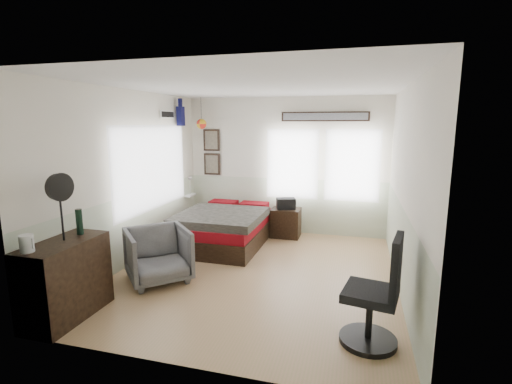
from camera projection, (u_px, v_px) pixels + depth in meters
ground_plane at (255, 273)px, 5.51m from camera, size 4.00×4.50×0.01m
room_shell at (254, 164)px, 5.41m from camera, size 4.02×4.52×2.71m
wall_decor at (228, 128)px, 7.27m from camera, size 3.55×1.32×1.44m
bed at (225, 228)px, 6.79m from camera, size 1.46×1.99×0.63m
dresser at (66, 280)px, 4.19m from camera, size 0.48×1.00×0.90m
armchair at (158, 255)px, 5.19m from camera, size 1.16×1.16×0.76m
nightstand at (286, 223)px, 7.25m from camera, size 0.56×0.45×0.56m
task_chair at (377, 301)px, 3.65m from camera, size 0.59×0.59×1.15m
kettle at (27, 244)px, 3.75m from camera, size 0.16×0.14×0.18m
bottle at (79, 222)px, 4.35m from camera, size 0.08×0.08×0.30m
stand_fan at (60, 188)px, 4.04m from camera, size 0.13×0.31×0.76m
black_bag at (286, 204)px, 7.18m from camera, size 0.41×0.33×0.21m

